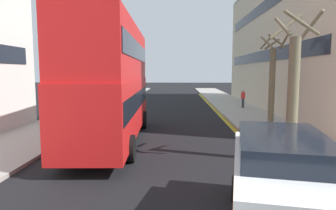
{
  "coord_description": "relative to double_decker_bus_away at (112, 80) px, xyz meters",
  "views": [
    {
      "loc": [
        0.94,
        -3.18,
        3.4
      ],
      "look_at": [
        0.5,
        11.0,
        1.8
      ],
      "focal_mm": 31.57,
      "sensor_mm": 36.0,
      "label": 1
    }
  ],
  "objects": [
    {
      "name": "pedestrian_far",
      "position": [
        9.12,
        12.78,
        -2.04
      ],
      "size": [
        0.34,
        0.22,
        1.62
      ],
      "color": "#2D2D38",
      "rests_on": "sidewalk_right"
    },
    {
      "name": "sidewalk_right",
      "position": [
        8.69,
        5.05,
        -2.96
      ],
      "size": [
        4.0,
        80.0,
        0.14
      ],
      "primitive_type": "cube",
      "color": "#9E9991",
      "rests_on": "ground"
    },
    {
      "name": "street_tree_mid",
      "position": [
        7.4,
        -3.13,
        -0.36
      ],
      "size": [
        1.6,
        1.55,
        5.47
      ],
      "color": "#6B6047",
      "rests_on": "sidewalk_right"
    },
    {
      "name": "sidewalk_left",
      "position": [
        -4.31,
        5.05,
        -2.96
      ],
      "size": [
        4.0,
        80.0,
        0.14
      ],
      "primitive_type": "cube",
      "color": "#9E9991",
      "rests_on": "ground"
    },
    {
      "name": "kerb_line_inner",
      "position": [
        6.43,
        3.05,
        -3.03
      ],
      "size": [
        0.1,
        56.0,
        0.01
      ],
      "primitive_type": "cube",
      "color": "yellow",
      "rests_on": "ground"
    },
    {
      "name": "taxi_minivan",
      "position": [
        5.26,
        -8.33,
        -1.96
      ],
      "size": [
        2.8,
        5.09,
        2.12
      ],
      "color": "white",
      "rests_on": "ground"
    },
    {
      "name": "double_decker_bus_away",
      "position": [
        0.0,
        0.0,
        0.0
      ],
      "size": [
        3.1,
        10.89,
        5.64
      ],
      "color": "red",
      "rests_on": "ground"
    },
    {
      "name": "townhouse_terrace_right",
      "position": [
        15.68,
        13.16,
        3.24
      ],
      "size": [
        10.08,
        28.0,
        12.54
      ],
      "color": "beige",
      "rests_on": "ground"
    },
    {
      "name": "street_tree_near",
      "position": [
        9.02,
        4.42,
        -0.2
      ],
      "size": [
        1.59,
        1.54,
        5.68
      ],
      "color": "#6B6047",
      "rests_on": "sidewalk_right"
    },
    {
      "name": "kerb_line_outer",
      "position": [
        6.59,
        3.05,
        -3.03
      ],
      "size": [
        0.1,
        56.0,
        0.01
      ],
      "primitive_type": "cube",
      "color": "yellow",
      "rests_on": "ground"
    }
  ]
}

